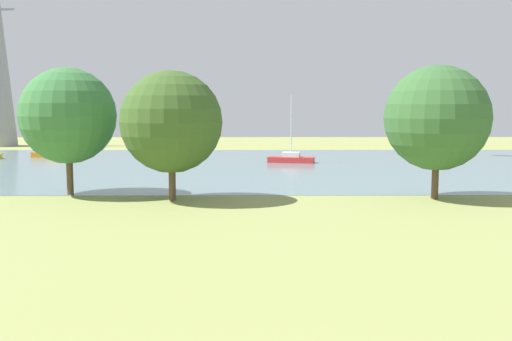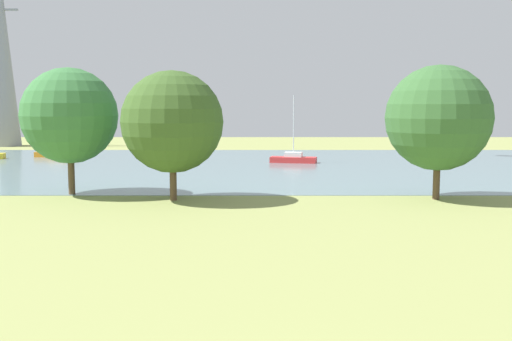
{
  "view_description": "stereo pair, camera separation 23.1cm",
  "coord_description": "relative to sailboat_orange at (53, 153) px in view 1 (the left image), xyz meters",
  "views": [
    {
      "loc": [
        -1.84,
        -9.2,
        6.05
      ],
      "look_at": [
        -1.62,
        19.19,
        2.9
      ],
      "focal_mm": 41.65,
      "sensor_mm": 36.0,
      "label": 1
    },
    {
      "loc": [
        -1.61,
        -9.2,
        6.05
      ],
      "look_at": [
        -1.62,
        19.19,
        2.9
      ],
      "focal_mm": 41.65,
      "sensor_mm": 36.0,
      "label": 2
    }
  ],
  "objects": [
    {
      "name": "tree_mid_shore",
      "position": [
        17.88,
        -31.2,
        4.51
      ],
      "size": [
        6.43,
        6.43,
        8.2
      ],
      "color": "brown",
      "rests_on": "ground"
    },
    {
      "name": "sailboat_red",
      "position": [
        27.05,
        -6.74,
        -0.0
      ],
      "size": [
        5.01,
        2.52,
        7.01
      ],
      "color": "red",
      "rests_on": "water_surface"
    },
    {
      "name": "ground_plane",
      "position": [
        24.74,
        -37.32,
        -0.47
      ],
      "size": [
        160.0,
        160.0,
        0.0
      ],
      "primitive_type": "plane",
      "color": "#8C9351"
    },
    {
      "name": "tree_east_near",
      "position": [
        34.72,
        -30.8,
        4.74
      ],
      "size": [
        6.71,
        6.71,
        8.57
      ],
      "color": "brown",
      "rests_on": "ground"
    },
    {
      "name": "water_surface",
      "position": [
        24.74,
        -9.32,
        -0.46
      ],
      "size": [
        140.0,
        40.0,
        0.02
      ],
      "primitive_type": "cube",
      "color": "slate",
      "rests_on": "ground"
    },
    {
      "name": "sailboat_orange",
      "position": [
        0.0,
        0.0,
        0.0
      ],
      "size": [
        4.93,
        1.99,
        7.34
      ],
      "color": "orange",
      "rests_on": "water_surface"
    },
    {
      "name": "tree_west_far",
      "position": [
        10.65,
        -28.72,
        4.85
      ],
      "size": [
        6.41,
        6.41,
        8.53
      ],
      "color": "brown",
      "rests_on": "ground"
    }
  ]
}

